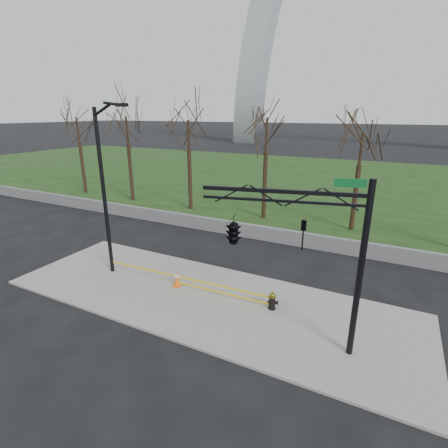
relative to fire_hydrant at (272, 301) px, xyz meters
The scene contains 10 objects.
ground 3.05m from the fire_hydrant, behind, with size 500.00×500.00×0.00m, color black.
sidewalk 3.04m from the fire_hydrant, behind, with size 18.00×6.00×0.10m, color gray.
grass_strip 29.68m from the fire_hydrant, 95.75° to the left, with size 120.00×40.00×0.06m, color black.
guardrail 8.09m from the fire_hydrant, 111.58° to the left, with size 60.00×0.30×0.90m, color #59595B.
tree_row 14.49m from the fire_hydrant, 124.87° to the left, with size 35.89×4.00×8.05m.
fire_hydrant is the anchor object (origin of this frame).
traffic_cone 4.59m from the fire_hydrant, behind, with size 0.44×0.44×0.70m.
street_light 9.22m from the fire_hydrant, behind, with size 2.37×0.65×8.21m.
traffic_signal_mast 4.25m from the fire_hydrant, 88.69° to the right, with size 4.98×2.54×6.00m.
caution_tape 3.54m from the fire_hydrant, behind, with size 8.39×0.35×0.40m.
Camera 1 is at (6.71, -11.20, 7.78)m, focal length 27.16 mm.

